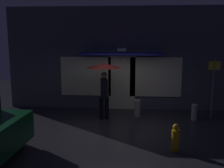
{
  "coord_description": "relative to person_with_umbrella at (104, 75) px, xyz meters",
  "views": [
    {
      "loc": [
        0.45,
        -8.57,
        2.94
      ],
      "look_at": [
        -0.28,
        0.73,
        1.3
      ],
      "focal_mm": 42.82,
      "sensor_mm": 36.0,
      "label": 1
    }
  ],
  "objects": [
    {
      "name": "fire_hydrant",
      "position": [
        2.15,
        -2.58,
        -1.28
      ],
      "size": [
        0.21,
        0.21,
        0.73
      ],
      "color": "gold",
      "rests_on": "ground"
    },
    {
      "name": "street_sign_post",
      "position": [
        3.88,
        0.31,
        -0.36
      ],
      "size": [
        0.4,
        0.07,
        2.2
      ],
      "color": "#595B60",
      "rests_on": "ground"
    },
    {
      "name": "ground_plane",
      "position": [
        0.57,
        -0.73,
        -1.62
      ],
      "size": [
        18.0,
        18.0,
        0.0
      ],
      "primitive_type": "plane",
      "color": "#26262B"
    },
    {
      "name": "sidewalk_bollard_2",
      "position": [
        3.24,
        0.14,
        -1.33
      ],
      "size": [
        0.2,
        0.2,
        0.58
      ],
      "primitive_type": "cylinder",
      "color": "#B2A899",
      "rests_on": "ground"
    },
    {
      "name": "person_with_umbrella",
      "position": [
        0.0,
        0.0,
        0.0
      ],
      "size": [
        1.21,
        1.21,
        2.04
      ],
      "rotation": [
        0.0,
        0.0,
        1.74
      ],
      "color": "black",
      "rests_on": "ground"
    },
    {
      "name": "building_facade",
      "position": [
        0.57,
        1.6,
        0.44
      ],
      "size": [
        9.41,
        1.0,
        4.15
      ],
      "color": "#4C4C56",
      "rests_on": "ground"
    },
    {
      "name": "sidewalk_bollard",
      "position": [
        1.21,
        0.45,
        -1.3
      ],
      "size": [
        0.24,
        0.24,
        0.62
      ],
      "primitive_type": "cylinder",
      "color": "#9E998E",
      "rests_on": "ground"
    }
  ]
}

